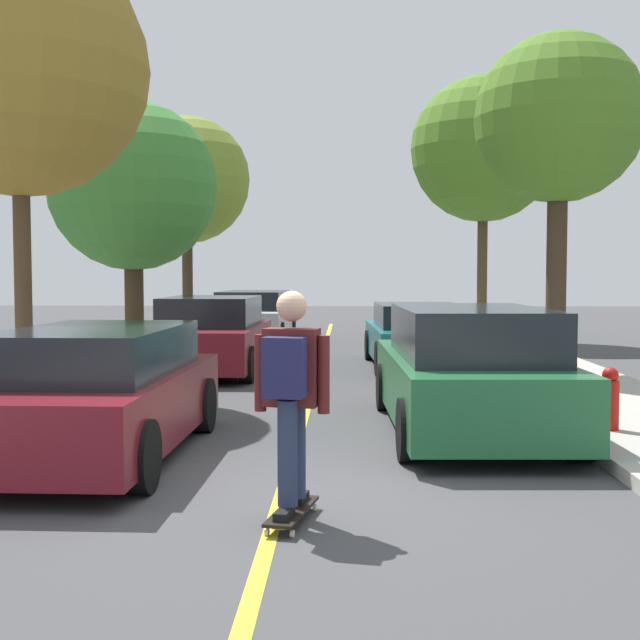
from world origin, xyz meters
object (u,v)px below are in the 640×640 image
(parked_car_left_near, at_px, (211,336))
(fire_hydrant, at_px, (610,399))
(street_tree_left_far, at_px, (187,180))
(parked_car_left_nearest, at_px, (98,393))
(street_tree_left_near, at_px, (133,187))
(street_tree_right_nearest, at_px, (559,121))
(skateboarder, at_px, (291,387))
(parked_car_right_nearest, at_px, (468,371))
(skateboard, at_px, (292,511))
(parked_car_left_far, at_px, (253,317))
(street_tree_left_nearest, at_px, (19,68))
(street_tree_right_near, at_px, (483,150))
(parked_car_right_near, at_px, (418,336))

(parked_car_left_near, height_order, fire_hydrant, parked_car_left_near)
(street_tree_left_far, height_order, fire_hydrant, street_tree_left_far)
(parked_car_left_nearest, height_order, street_tree_left_near, street_tree_left_near)
(street_tree_right_nearest, distance_m, skateboarder, 9.98)
(parked_car_right_nearest, bearing_deg, skateboard, -117.04)
(parked_car_left_far, distance_m, street_tree_left_nearest, 11.51)
(parked_car_left_far, distance_m, parked_car_right_nearest, 13.39)
(street_tree_right_nearest, bearing_deg, street_tree_right_near, 90.00)
(skateboarder, bearing_deg, parked_car_right_nearest, 63.09)
(street_tree_left_nearest, xyz_separation_m, street_tree_left_far, (0.00, 12.71, -0.23))
(parked_car_left_near, distance_m, street_tree_left_far, 10.34)
(parked_car_left_nearest, xyz_separation_m, street_tree_left_near, (-2.21, 10.11, 3.11))
(parked_car_left_near, relative_size, skateboarder, 2.50)
(skateboard, bearing_deg, street_tree_left_far, 103.09)
(street_tree_right_nearest, bearing_deg, fire_hydrant, -97.61)
(parked_car_right_near, distance_m, street_tree_right_near, 7.76)
(parked_car_right_nearest, relative_size, street_tree_right_near, 0.66)
(street_tree_right_near, distance_m, skateboard, 17.55)
(parked_car_right_near, relative_size, street_tree_right_nearest, 0.74)
(parked_car_left_nearest, distance_m, parked_car_right_near, 9.12)
(skateboard, xyz_separation_m, skateboarder, (-0.01, -0.03, 0.95))
(parked_car_right_near, xyz_separation_m, skateboarder, (-1.85, -10.43, 0.41))
(parked_car_left_far, relative_size, street_tree_left_near, 0.84)
(parked_car_left_near, relative_size, street_tree_left_near, 0.74)
(parked_car_right_near, distance_m, skateboard, 10.57)
(parked_car_left_far, bearing_deg, fire_hydrant, -67.68)
(parked_car_right_near, relative_size, skateboard, 4.99)
(parked_car_left_far, bearing_deg, skateboarder, -82.69)
(parked_car_right_nearest, bearing_deg, street_tree_right_nearest, 65.30)
(parked_car_right_near, distance_m, street_tree_left_far, 11.01)
(street_tree_left_far, relative_size, fire_hydrant, 9.09)
(parked_car_left_far, xyz_separation_m, street_tree_left_nearest, (-2.21, -10.51, 4.15))
(street_tree_left_far, xyz_separation_m, fire_hydrant, (7.66, -15.49, -4.12))
(skateboarder, bearing_deg, fire_hydrant, 43.22)
(street_tree_right_nearest, bearing_deg, skateboard, -115.72)
(street_tree_right_nearest, bearing_deg, street_tree_left_nearest, -163.30)
(street_tree_left_nearest, xyz_separation_m, street_tree_right_near, (8.37, 10.41, 0.30))
(parked_car_left_near, distance_m, parked_car_left_far, 7.12)
(parked_car_right_nearest, height_order, fire_hydrant, parked_car_right_nearest)
(parked_car_right_nearest, relative_size, skateboarder, 2.78)
(street_tree_left_nearest, xyz_separation_m, fire_hydrant, (7.66, -2.78, -4.36))
(parked_car_right_nearest, bearing_deg, parked_car_right_near, 90.01)
(parked_car_right_near, xyz_separation_m, street_tree_left_near, (-6.16, 1.90, 3.15))
(parked_car_left_far, bearing_deg, parked_car_right_near, -56.62)
(parked_car_left_near, bearing_deg, street_tree_left_near, 126.28)
(street_tree_left_far, bearing_deg, street_tree_left_nearest, -90.00)
(street_tree_left_nearest, height_order, skateboard, street_tree_left_nearest)
(skateboard, distance_m, skateboarder, 0.95)
(parked_car_right_nearest, height_order, skateboarder, skateboarder)
(parked_car_right_near, bearing_deg, street_tree_left_near, 162.90)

